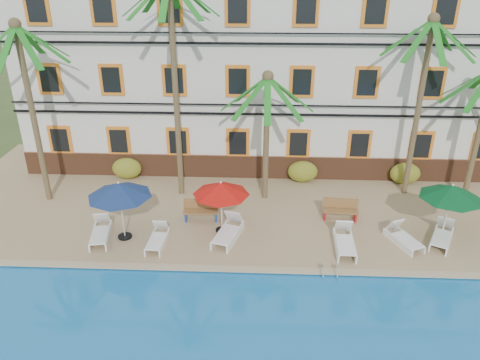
{
  "coord_description": "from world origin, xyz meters",
  "views": [
    {
      "loc": [
        -0.42,
        -14.79,
        10.58
      ],
      "look_at": [
        -1.21,
        3.0,
        2.0
      ],
      "focal_mm": 35.0,
      "sensor_mm": 36.0,
      "label": 1
    }
  ],
  "objects_px": {
    "umbrella_blue": "(119,190)",
    "umbrella_red": "(221,189)",
    "palm_c": "(267,118)",
    "lounger_f": "(442,235)",
    "lounger_b": "(158,238)",
    "lounger_d": "(345,241)",
    "bench_left": "(201,210)",
    "umbrella_green": "(451,192)",
    "lounger_a": "(101,232)",
    "bench_right": "(340,209)",
    "pool_ladder": "(329,274)",
    "lounger_e": "(403,237)",
    "palm_a": "(28,91)",
    "palm_d": "(422,85)",
    "lounger_c": "(228,231)",
    "palm_b": "(174,64)"
  },
  "relations": [
    {
      "from": "bench_left",
      "to": "bench_right",
      "type": "bearing_deg",
      "value": 3.17
    },
    {
      "from": "umbrella_green",
      "to": "lounger_a",
      "type": "xyz_separation_m",
      "value": [
        -13.78,
        -0.68,
        -1.77
      ]
    },
    {
      "from": "lounger_c",
      "to": "bench_left",
      "type": "relative_size",
      "value": 1.44
    },
    {
      "from": "umbrella_green",
      "to": "lounger_c",
      "type": "height_order",
      "value": "umbrella_green"
    },
    {
      "from": "lounger_a",
      "to": "pool_ladder",
      "type": "xyz_separation_m",
      "value": [
        8.9,
        -1.97,
        -0.29
      ]
    },
    {
      "from": "lounger_e",
      "to": "bench_left",
      "type": "distance_m",
      "value": 8.35
    },
    {
      "from": "palm_a",
      "to": "bench_right",
      "type": "relative_size",
      "value": 5.3
    },
    {
      "from": "lounger_d",
      "to": "palm_d",
      "type": "bearing_deg",
      "value": 53.52
    },
    {
      "from": "lounger_d",
      "to": "bench_left",
      "type": "relative_size",
      "value": 1.35
    },
    {
      "from": "palm_a",
      "to": "lounger_d",
      "type": "distance_m",
      "value": 14.49
    },
    {
      "from": "lounger_a",
      "to": "lounger_e",
      "type": "relative_size",
      "value": 1.05
    },
    {
      "from": "lounger_f",
      "to": "bench_right",
      "type": "height_order",
      "value": "bench_right"
    },
    {
      "from": "lounger_b",
      "to": "pool_ladder",
      "type": "height_order",
      "value": "lounger_b"
    },
    {
      "from": "palm_a",
      "to": "lounger_f",
      "type": "height_order",
      "value": "palm_a"
    },
    {
      "from": "lounger_f",
      "to": "bench_right",
      "type": "distance_m",
      "value": 4.13
    },
    {
      "from": "lounger_d",
      "to": "bench_left",
      "type": "xyz_separation_m",
      "value": [
        -5.84,
        1.92,
        0.16
      ]
    },
    {
      "from": "umbrella_blue",
      "to": "pool_ladder",
      "type": "height_order",
      "value": "umbrella_blue"
    },
    {
      "from": "umbrella_blue",
      "to": "lounger_d",
      "type": "distance_m",
      "value": 8.96
    },
    {
      "from": "umbrella_green",
      "to": "lounger_f",
      "type": "distance_m",
      "value": 1.81
    },
    {
      "from": "palm_d",
      "to": "bench_right",
      "type": "bearing_deg",
      "value": -142.42
    },
    {
      "from": "pool_ladder",
      "to": "lounger_d",
      "type": "bearing_deg",
      "value": 64.97
    },
    {
      "from": "palm_c",
      "to": "lounger_a",
      "type": "distance_m",
      "value": 8.47
    },
    {
      "from": "lounger_b",
      "to": "lounger_d",
      "type": "height_order",
      "value": "lounger_d"
    },
    {
      "from": "bench_left",
      "to": "lounger_b",
      "type": "bearing_deg",
      "value": -126.79
    },
    {
      "from": "lounger_a",
      "to": "lounger_b",
      "type": "height_order",
      "value": "lounger_a"
    },
    {
      "from": "umbrella_blue",
      "to": "umbrella_red",
      "type": "bearing_deg",
      "value": 9.69
    },
    {
      "from": "palm_a",
      "to": "lounger_e",
      "type": "height_order",
      "value": "palm_a"
    },
    {
      "from": "palm_a",
      "to": "bench_left",
      "type": "relative_size",
      "value": 5.35
    },
    {
      "from": "lounger_e",
      "to": "lounger_f",
      "type": "xyz_separation_m",
      "value": [
        1.58,
        0.18,
        0.02
      ]
    },
    {
      "from": "lounger_b",
      "to": "bench_left",
      "type": "relative_size",
      "value": 1.17
    },
    {
      "from": "palm_a",
      "to": "palm_b",
      "type": "distance_m",
      "value": 6.25
    },
    {
      "from": "lounger_e",
      "to": "bench_right",
      "type": "bearing_deg",
      "value": 140.38
    },
    {
      "from": "lounger_d",
      "to": "bench_left",
      "type": "bearing_deg",
      "value": 161.77
    },
    {
      "from": "umbrella_green",
      "to": "pool_ladder",
      "type": "bearing_deg",
      "value": -151.5
    },
    {
      "from": "palm_d",
      "to": "lounger_f",
      "type": "height_order",
      "value": "palm_d"
    },
    {
      "from": "lounger_d",
      "to": "bench_right",
      "type": "bearing_deg",
      "value": 85.92
    },
    {
      "from": "lounger_a",
      "to": "pool_ladder",
      "type": "distance_m",
      "value": 9.12
    },
    {
      "from": "bench_left",
      "to": "bench_right",
      "type": "relative_size",
      "value": 0.99
    },
    {
      "from": "umbrella_green",
      "to": "lounger_d",
      "type": "distance_m",
      "value": 4.54
    },
    {
      "from": "umbrella_green",
      "to": "lounger_f",
      "type": "bearing_deg",
      "value": -111.91
    },
    {
      "from": "lounger_c",
      "to": "lounger_d",
      "type": "relative_size",
      "value": 1.07
    },
    {
      "from": "palm_d",
      "to": "lounger_d",
      "type": "relative_size",
      "value": 4.02
    },
    {
      "from": "palm_b",
      "to": "palm_c",
      "type": "relative_size",
      "value": 1.64
    },
    {
      "from": "palm_a",
      "to": "bench_right",
      "type": "bearing_deg",
      "value": -5.31
    },
    {
      "from": "umbrella_red",
      "to": "lounger_c",
      "type": "height_order",
      "value": "umbrella_red"
    },
    {
      "from": "palm_b",
      "to": "lounger_a",
      "type": "distance_m",
      "value": 7.62
    },
    {
      "from": "umbrella_blue",
      "to": "lounger_e",
      "type": "bearing_deg",
      "value": 0.32
    },
    {
      "from": "bench_right",
      "to": "pool_ladder",
      "type": "bearing_deg",
      "value": -103.57
    },
    {
      "from": "palm_c",
      "to": "lounger_f",
      "type": "xyz_separation_m",
      "value": [
        7.03,
        -3.5,
        -3.63
      ]
    },
    {
      "from": "lounger_f",
      "to": "pool_ladder",
      "type": "xyz_separation_m",
      "value": [
        -4.74,
        -2.31,
        -0.29
      ]
    }
  ]
}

